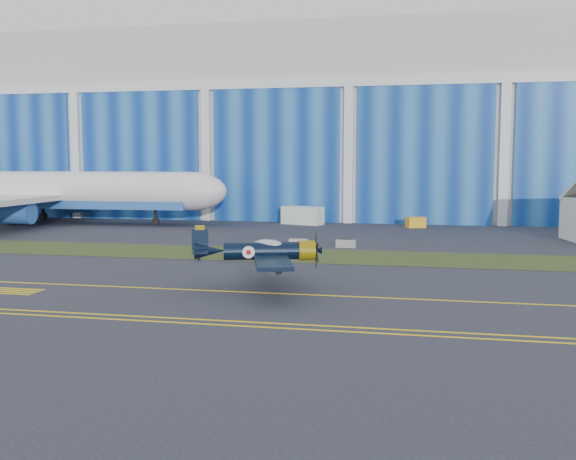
% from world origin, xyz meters
% --- Properties ---
extents(ground, '(260.00, 260.00, 0.00)m').
position_xyz_m(ground, '(0.00, 0.00, 0.00)').
color(ground, '#2C2F3B').
rests_on(ground, ground).
extents(grass_median, '(260.00, 10.00, 0.02)m').
position_xyz_m(grass_median, '(0.00, 14.00, 0.02)').
color(grass_median, '#475128').
rests_on(grass_median, ground).
extents(hangar, '(220.00, 45.70, 30.00)m').
position_xyz_m(hangar, '(0.00, 71.79, 14.96)').
color(hangar, silver).
rests_on(hangar, ground).
extents(taxiway_centreline, '(200.00, 0.20, 0.02)m').
position_xyz_m(taxiway_centreline, '(0.00, -5.00, 0.01)').
color(taxiway_centreline, yellow).
rests_on(taxiway_centreline, ground).
extents(edge_line_near, '(80.00, 0.20, 0.02)m').
position_xyz_m(edge_line_near, '(0.00, -14.50, 0.01)').
color(edge_line_near, yellow).
rests_on(edge_line_near, ground).
extents(edge_line_far, '(80.00, 0.20, 0.02)m').
position_xyz_m(edge_line_far, '(0.00, -13.50, 0.01)').
color(edge_line_far, yellow).
rests_on(edge_line_far, ground).
extents(hold_short_ladder, '(6.00, 2.40, 0.02)m').
position_xyz_m(hold_short_ladder, '(-18.00, -8.10, 0.01)').
color(hold_short_ladder, yellow).
rests_on(hold_short_ladder, ground).
extents(warbird, '(13.60, 15.05, 3.73)m').
position_xyz_m(warbird, '(0.22, -3.66, 2.80)').
color(warbird, black).
rests_on(warbird, ground).
extents(jetliner, '(64.08, 54.91, 21.77)m').
position_xyz_m(jetliner, '(-44.03, 39.78, 10.89)').
color(jetliner, white).
rests_on(jetliner, ground).
extents(shipping_container, '(6.46, 4.32, 2.60)m').
position_xyz_m(shipping_container, '(-6.19, 45.65, 1.30)').
color(shipping_container, silver).
rests_on(shipping_container, ground).
extents(tug, '(2.91, 2.44, 1.45)m').
position_xyz_m(tug, '(10.03, 44.27, 0.73)').
color(tug, yellow).
rests_on(tug, ground).
extents(barrier_a, '(2.01, 0.62, 0.90)m').
position_xyz_m(barrier_a, '(-1.77, 20.03, 0.45)').
color(barrier_a, '#9E9F99').
rests_on(barrier_a, ground).
extents(barrier_b, '(2.05, 0.77, 0.90)m').
position_xyz_m(barrier_b, '(3.18, 20.76, 0.45)').
color(barrier_b, gray).
rests_on(barrier_b, ground).
extents(barrier_c, '(2.03, 0.70, 0.90)m').
position_xyz_m(barrier_c, '(3.31, 20.78, 0.45)').
color(barrier_c, gray).
rests_on(barrier_c, ground).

